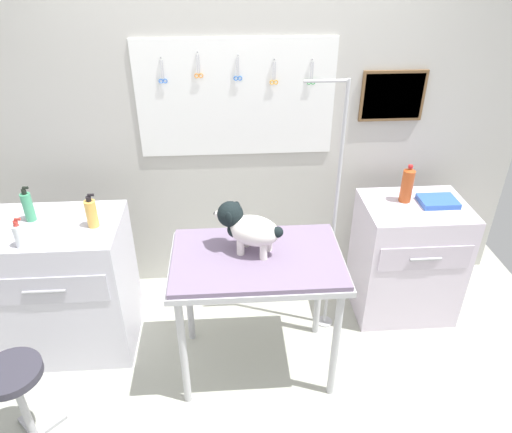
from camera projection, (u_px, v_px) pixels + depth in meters
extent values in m
cube|color=#A8AA9B|center=(251.00, 408.00, 2.78)|extent=(4.40, 4.00, 0.04)
cube|color=#BAB8B0|center=(239.00, 141.00, 3.27)|extent=(4.00, 0.06, 2.30)
cube|color=white|center=(236.00, 99.00, 3.08)|extent=(1.30, 0.02, 0.77)
cylinder|color=gray|center=(161.00, 57.00, 2.90)|extent=(0.01, 0.02, 0.01)
cube|color=silver|center=(161.00, 69.00, 2.93)|extent=(0.01, 0.00, 0.11)
cube|color=silver|center=(163.00, 69.00, 2.93)|extent=(0.01, 0.00, 0.11)
torus|color=blue|center=(161.00, 81.00, 2.96)|extent=(0.03, 0.01, 0.03)
torus|color=blue|center=(165.00, 81.00, 2.97)|extent=(0.03, 0.01, 0.03)
cylinder|color=gray|center=(197.00, 52.00, 2.90)|extent=(0.01, 0.02, 0.01)
cube|color=silver|center=(197.00, 64.00, 2.93)|extent=(0.01, 0.00, 0.11)
cube|color=silver|center=(199.00, 64.00, 2.93)|extent=(0.01, 0.00, 0.11)
torus|color=orange|center=(197.00, 76.00, 2.96)|extent=(0.03, 0.01, 0.03)
torus|color=orange|center=(201.00, 76.00, 2.96)|extent=(0.03, 0.01, 0.03)
cylinder|color=gray|center=(237.00, 55.00, 2.92)|extent=(0.01, 0.02, 0.01)
cube|color=silver|center=(237.00, 67.00, 2.95)|extent=(0.01, 0.00, 0.11)
cube|color=silver|center=(239.00, 67.00, 2.95)|extent=(0.01, 0.00, 0.11)
torus|color=blue|center=(236.00, 78.00, 2.99)|extent=(0.03, 0.01, 0.03)
torus|color=blue|center=(240.00, 78.00, 2.99)|extent=(0.03, 0.01, 0.03)
cylinder|color=gray|center=(274.00, 59.00, 2.95)|extent=(0.01, 0.02, 0.01)
cube|color=silver|center=(273.00, 71.00, 2.98)|extent=(0.01, 0.00, 0.11)
cube|color=silver|center=(275.00, 71.00, 2.98)|extent=(0.01, 0.00, 0.11)
torus|color=orange|center=(272.00, 82.00, 3.02)|extent=(0.03, 0.01, 0.03)
torus|color=orange|center=(276.00, 82.00, 3.02)|extent=(0.03, 0.01, 0.03)
cylinder|color=gray|center=(312.00, 59.00, 2.97)|extent=(0.01, 0.02, 0.01)
cube|color=silver|center=(311.00, 71.00, 2.99)|extent=(0.01, 0.00, 0.11)
cube|color=silver|center=(313.00, 71.00, 3.00)|extent=(0.01, 0.00, 0.11)
torus|color=green|center=(309.00, 82.00, 3.03)|extent=(0.03, 0.01, 0.03)
torus|color=green|center=(313.00, 82.00, 3.03)|extent=(0.03, 0.01, 0.03)
cube|color=brown|center=(393.00, 96.00, 3.13)|extent=(0.43, 0.02, 0.34)
cube|color=#A1825A|center=(393.00, 96.00, 3.13)|extent=(0.40, 0.01, 0.30)
cylinder|color=#B7B7BC|center=(183.00, 353.00, 2.60)|extent=(0.04, 0.04, 0.79)
cylinder|color=#B7B7BC|center=(335.00, 345.00, 2.65)|extent=(0.04, 0.04, 0.79)
cylinder|color=#B7B7BC|center=(188.00, 293.00, 3.04)|extent=(0.04, 0.04, 0.79)
cylinder|color=#B7B7BC|center=(319.00, 287.00, 3.09)|extent=(0.04, 0.04, 0.79)
cube|color=#B7B7BC|center=(257.00, 262.00, 2.64)|extent=(0.98, 0.63, 0.03)
cube|color=slate|center=(257.00, 258.00, 2.62)|extent=(0.95, 0.61, 0.03)
cylinder|color=#B7B7BC|center=(324.00, 321.00, 3.36)|extent=(0.11, 0.11, 0.01)
cylinder|color=#B7B7BC|center=(335.00, 219.00, 2.92)|extent=(0.02, 0.02, 1.73)
cylinder|color=#B7B7BC|center=(326.00, 81.00, 2.47)|extent=(0.24, 0.02, 0.02)
cylinder|color=white|center=(241.00, 247.00, 2.60)|extent=(0.04, 0.04, 0.10)
cylinder|color=white|center=(246.00, 238.00, 2.67)|extent=(0.04, 0.04, 0.10)
cylinder|color=white|center=(263.00, 251.00, 2.57)|extent=(0.04, 0.04, 0.10)
cylinder|color=white|center=(269.00, 243.00, 2.64)|extent=(0.04, 0.04, 0.10)
ellipsoid|color=white|center=(254.00, 231.00, 2.57)|extent=(0.34, 0.28, 0.16)
ellipsoid|color=black|center=(237.00, 229.00, 2.61)|extent=(0.14, 0.16, 0.09)
sphere|color=black|center=(230.00, 214.00, 2.57)|extent=(0.14, 0.14, 0.14)
ellipsoid|color=white|center=(220.00, 214.00, 2.60)|extent=(0.08, 0.08, 0.05)
sphere|color=black|center=(215.00, 214.00, 2.61)|extent=(0.02, 0.02, 0.02)
ellipsoid|color=black|center=(228.00, 218.00, 2.51)|extent=(0.05, 0.05, 0.08)
ellipsoid|color=black|center=(237.00, 208.00, 2.61)|extent=(0.05, 0.05, 0.08)
sphere|color=black|center=(278.00, 232.00, 2.52)|extent=(0.06, 0.06, 0.06)
cube|color=silver|center=(66.00, 287.00, 2.99)|extent=(0.80, 0.56, 0.92)
cube|color=silver|center=(45.00, 291.00, 2.64)|extent=(0.70, 0.01, 0.18)
cylinder|color=#99999E|center=(44.00, 292.00, 2.63)|extent=(0.24, 0.02, 0.02)
cube|color=silver|center=(406.00, 258.00, 3.30)|extent=(0.68, 0.52, 0.86)
cube|color=silver|center=(425.00, 258.00, 2.98)|extent=(0.60, 0.01, 0.17)
cylinder|color=#99999E|center=(426.00, 259.00, 2.97)|extent=(0.20, 0.02, 0.02)
cylinder|color=#9E9EA3|center=(24.00, 409.00, 2.45)|extent=(0.04, 0.04, 0.51)
cube|color=#9E9EA3|center=(51.00, 426.00, 2.64)|extent=(0.15, 0.15, 0.02)
cube|color=#9E9EA3|center=(28.00, 428.00, 2.63)|extent=(0.15, 0.15, 0.02)
cylinder|color=#33313C|center=(10.00, 373.00, 2.31)|extent=(0.31, 0.31, 0.04)
cylinder|color=gold|center=(92.00, 214.00, 2.70)|extent=(0.06, 0.06, 0.17)
cylinder|color=black|center=(88.00, 199.00, 2.65)|extent=(0.03, 0.03, 0.03)
cube|color=black|center=(91.00, 195.00, 2.63)|extent=(0.04, 0.01, 0.01)
cylinder|color=#3F966A|center=(28.00, 207.00, 2.75)|extent=(0.06, 0.06, 0.18)
cylinder|color=black|center=(24.00, 192.00, 2.70)|extent=(0.03, 0.03, 0.03)
cube|color=black|center=(25.00, 188.00, 2.69)|extent=(0.03, 0.01, 0.01)
cylinder|color=white|center=(20.00, 236.00, 2.53)|extent=(0.06, 0.06, 0.13)
cylinder|color=red|center=(16.00, 223.00, 2.49)|extent=(0.03, 0.03, 0.03)
cube|color=red|center=(17.00, 219.00, 2.48)|extent=(0.03, 0.01, 0.01)
cylinder|color=#B44A1D|center=(407.00, 186.00, 3.07)|extent=(0.08, 0.08, 0.22)
cone|color=#B44A1D|center=(410.00, 170.00, 3.01)|extent=(0.08, 0.08, 0.02)
cylinder|color=red|center=(411.00, 167.00, 3.00)|extent=(0.03, 0.03, 0.02)
cube|color=blue|center=(438.00, 201.00, 3.08)|extent=(0.24, 0.18, 0.04)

